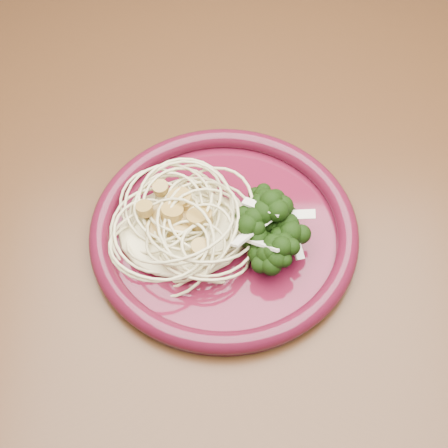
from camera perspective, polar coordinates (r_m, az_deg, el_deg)
dining_table at (r=0.73m, az=3.17°, el=-2.67°), size 1.20×0.80×0.75m
dinner_plate at (r=0.61m, az=0.00°, el=-0.56°), size 0.27×0.27×0.02m
spaghetti_pile at (r=0.61m, az=-3.82°, el=-0.12°), size 0.13×0.12×0.03m
scallop_cluster at (r=0.58m, az=-4.00°, el=1.77°), size 0.11×0.11×0.04m
broccoli_pile at (r=0.60m, az=4.70°, el=0.58°), size 0.08×0.13×0.04m
onion_garnish at (r=0.58m, az=4.88°, el=2.21°), size 0.06×0.08×0.05m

